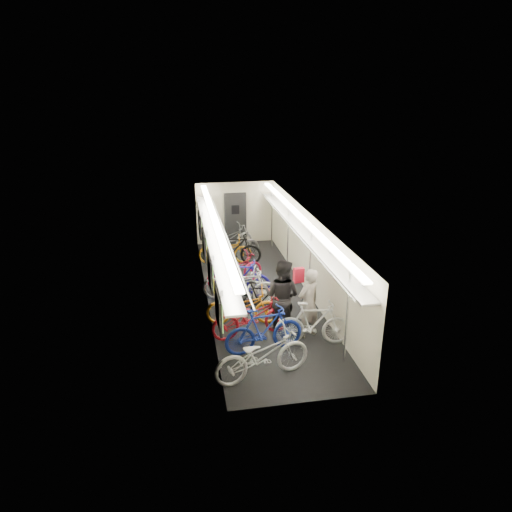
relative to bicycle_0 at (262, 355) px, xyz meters
name	(u,v)px	position (x,y,z in m)	size (l,w,h in m)	color
train_car_shell	(242,235)	(0.29, 4.77, 1.10)	(10.00, 10.00, 10.00)	black
bicycle_0	(262,355)	(0.00, 0.00, 0.00)	(0.74, 2.11, 1.11)	silver
bicycle_1	(264,330)	(0.23, 1.00, 0.01)	(0.53, 1.87, 1.12)	navy
bicycle_2	(252,316)	(0.07, 1.75, -0.02)	(0.71, 2.04, 1.07)	maroon
bicycle_3	(262,299)	(0.50, 2.74, -0.06)	(0.47, 1.65, 0.99)	black
bicycle_4	(243,306)	(-0.05, 2.42, -0.06)	(0.66, 1.89, 0.99)	orange
bicycle_5	(245,288)	(0.18, 3.44, -0.02)	(0.50, 1.78, 1.07)	silver
bicycle_6	(236,284)	(-0.05, 3.80, -0.05)	(0.67, 1.93, 1.02)	#B1B1B5
bicycle_7	(240,278)	(0.11, 4.12, 0.01)	(0.53, 1.87, 1.12)	navy
bicycle_8	(235,269)	(0.08, 4.96, -0.06)	(0.66, 1.89, 0.99)	maroon
bicycle_9	(234,249)	(0.28, 6.64, 0.01)	(0.53, 1.87, 1.13)	black
bicycle_10	(225,250)	(-0.01, 6.84, -0.07)	(0.64, 1.84, 0.97)	orange
bicycle_11	(313,323)	(1.44, 1.13, -0.01)	(0.52, 1.82, 1.10)	white
bicycle_12	(232,244)	(0.30, 7.29, -0.04)	(0.69, 1.97, 1.03)	#57585C
bicycle_14	(229,238)	(0.25, 8.02, -0.05)	(0.68, 1.94, 1.02)	slate
passenger_near	(308,303)	(1.42, 1.53, 0.33)	(0.64, 0.42, 1.76)	gray
passenger_mid	(282,296)	(0.84, 1.87, 0.40)	(0.93, 0.72, 1.91)	black
backpack	(299,275)	(1.39, 2.35, 0.73)	(0.26, 0.14, 0.38)	red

